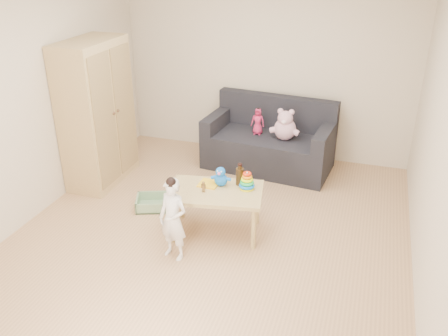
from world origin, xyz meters
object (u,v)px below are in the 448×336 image
(toddler, at_px, (173,220))
(play_table, at_px, (216,212))
(sofa, at_px, (268,151))
(wardrobe, at_px, (97,114))

(toddler, bearing_deg, play_table, 79.59)
(sofa, xyz_separation_m, play_table, (-0.15, -1.73, 0.02))
(play_table, bearing_deg, sofa, 84.91)
(sofa, bearing_deg, toddler, -94.32)
(sofa, relative_size, play_table, 1.74)
(play_table, relative_size, toddler, 1.17)
(play_table, bearing_deg, wardrobe, 157.47)
(play_table, xyz_separation_m, toddler, (-0.25, -0.52, 0.16))
(sofa, height_order, play_table, play_table)
(wardrobe, relative_size, toddler, 2.18)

